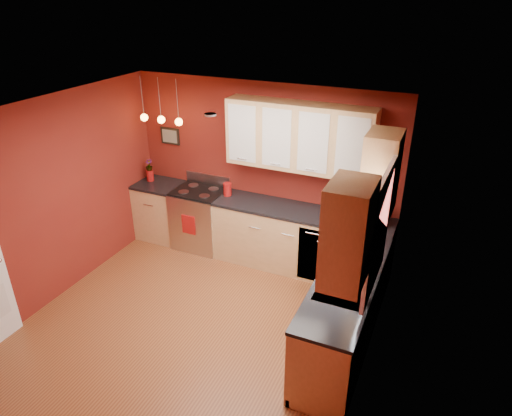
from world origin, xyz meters
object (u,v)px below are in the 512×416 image
at_px(red_canister, 227,189).
at_px(sink, 344,288).
at_px(soap_pump, 361,292).
at_px(coffee_maker, 378,216).
at_px(gas_range, 200,218).

bearing_deg(red_canister, sink, -35.69).
xyz_separation_m(red_canister, soap_pump, (2.36, -1.71, 0.01)).
xyz_separation_m(sink, coffee_maker, (0.06, 1.51, 0.15)).
bearing_deg(coffee_maker, sink, -85.82).
distance_m(gas_range, red_canister, 0.73).
bearing_deg(coffee_maker, soap_pump, -78.50).
relative_size(sink, red_canister, 3.66).
xyz_separation_m(coffee_maker, soap_pump, (0.15, -1.67, -0.02)).
height_order(red_canister, soap_pump, soap_pump).
bearing_deg(red_canister, coffee_maker, -1.02).
bearing_deg(red_canister, soap_pump, -35.99).
xyz_separation_m(gas_range, red_canister, (0.47, 0.05, 0.56)).
height_order(gas_range, coffee_maker, coffee_maker).
height_order(sink, coffee_maker, sink).
relative_size(gas_range, sink, 1.59).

